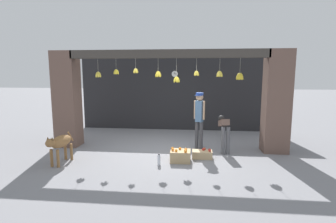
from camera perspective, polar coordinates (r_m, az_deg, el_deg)
ground_plane at (r=7.82m, az=-0.34°, el=-8.62°), size 60.00×60.00×0.00m
shop_back_wall at (r=10.53m, az=1.47°, el=3.97°), size 7.59×0.12×2.94m
shop_pillar_left at (r=8.73m, az=-21.11°, el=2.47°), size 0.70×0.60×2.94m
shop_pillar_right at (r=8.11m, az=22.55°, el=1.98°), size 0.70×0.60×2.94m
storefront_awning at (r=7.61m, az=0.02°, el=12.00°), size 5.69×0.29×0.95m
dog at (r=7.16m, az=-22.48°, el=-6.32°), size 0.39×1.08×0.79m
shopkeeper at (r=7.88m, az=6.82°, el=-0.94°), size 0.32×0.31×1.71m
worker_stooping at (r=7.76m, az=12.10°, el=-3.80°), size 0.30×0.78×1.02m
fruit_crate_oranges at (r=6.93m, az=2.73°, el=-9.60°), size 0.52×0.43×0.36m
fruit_crate_apples at (r=7.26m, az=7.48°, el=-9.19°), size 0.54×0.32×0.27m
water_bottle at (r=6.67m, az=-1.98°, el=-10.47°), size 0.08×0.08×0.29m
wall_clock at (r=10.42m, az=1.48°, el=8.19°), size 0.26×0.03×0.26m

